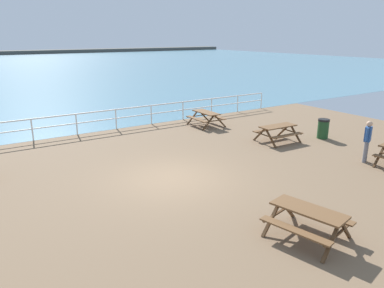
% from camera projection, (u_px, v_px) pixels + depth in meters
% --- Properties ---
extents(ground_plane, '(30.00, 24.00, 0.20)m').
position_uv_depth(ground_plane, '(172.00, 181.00, 12.85)').
color(ground_plane, brown).
extents(seaward_railing, '(23.07, 0.07, 1.08)m').
position_uv_depth(seaward_railing, '(97.00, 117.00, 18.83)').
color(seaward_railing, white).
rests_on(seaward_railing, ground).
extents(picnic_table_near_left, '(1.85, 1.60, 0.80)m').
position_uv_depth(picnic_table_near_left, '(278.00, 130.00, 17.11)').
color(picnic_table_near_left, brown).
rests_on(picnic_table_near_left, ground).
extents(picnic_table_near_right, '(1.86, 2.08, 0.80)m').
position_uv_depth(picnic_table_near_right, '(308.00, 216.00, 8.96)').
color(picnic_table_near_right, brown).
rests_on(picnic_table_near_right, ground).
extents(picnic_table_far_left, '(1.56, 1.82, 0.80)m').
position_uv_depth(picnic_table_far_left, '(206.00, 115.00, 20.14)').
color(picnic_table_far_left, brown).
rests_on(picnic_table_far_left, ground).
extents(visitor, '(0.50, 0.33, 1.66)m').
position_uv_depth(visitor, '(367.00, 139.00, 14.26)').
color(visitor, slate).
rests_on(visitor, ground).
extents(litter_bin, '(0.55, 0.55, 0.95)m').
position_uv_depth(litter_bin, '(323.00, 129.00, 17.71)').
color(litter_bin, '#1E4723').
rests_on(litter_bin, ground).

